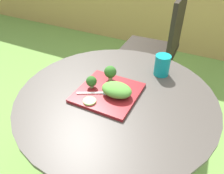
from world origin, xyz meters
name	(u,v)px	position (x,y,z in m)	size (l,w,h in m)	color
patio_table	(116,136)	(0.00, 0.00, 0.43)	(0.85, 0.85, 0.70)	#423D38
patio_chair	(160,43)	(-0.07, 0.95, 0.53)	(0.46, 0.46, 0.90)	black
salad_plate	(108,93)	(-0.04, -0.01, 0.71)	(0.25, 0.25, 0.01)	maroon
drinking_glass	(162,66)	(0.12, 0.25, 0.75)	(0.07, 0.07, 0.10)	#0F8C93
fork	(99,93)	(-0.06, -0.04, 0.72)	(0.14, 0.09, 0.00)	silver
lettuce_mound	(117,90)	(0.01, -0.01, 0.74)	(0.13, 0.09, 0.05)	#519338
broccoli_floret_0	(110,72)	(-0.07, 0.07, 0.76)	(0.06, 0.06, 0.07)	#99B770
broccoli_floret_1	(91,81)	(-0.11, -0.01, 0.75)	(0.05, 0.05, 0.06)	#99B770
cucumber_slice_0	(90,101)	(-0.07, -0.10, 0.72)	(0.05, 0.05, 0.01)	#8EB766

